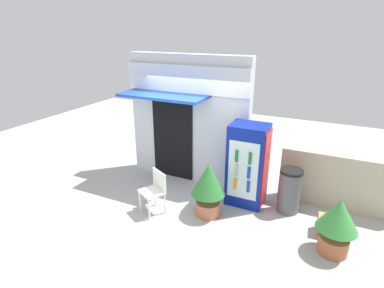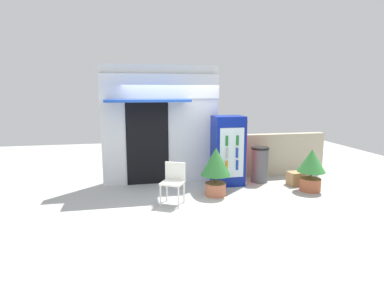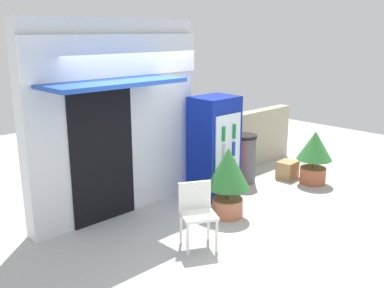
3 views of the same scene
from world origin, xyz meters
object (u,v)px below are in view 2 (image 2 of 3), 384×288
at_px(plastic_chair, 174,179).
at_px(potted_plant_curbside, 311,166).
at_px(potted_plant_near_shop, 216,167).
at_px(cardboard_box, 296,178).
at_px(drink_cooler, 228,151).
at_px(trash_bin, 260,164).

bearing_deg(plastic_chair, potted_plant_curbside, 3.57).
relative_size(plastic_chair, potted_plant_near_shop, 0.79).
height_order(potted_plant_near_shop, cardboard_box, potted_plant_near_shop).
relative_size(plastic_chair, cardboard_box, 2.32).
bearing_deg(cardboard_box, drink_cooler, 166.00).
height_order(plastic_chair, potted_plant_curbside, potted_plant_curbside).
distance_m(plastic_chair, potted_plant_near_shop, 1.08).
bearing_deg(cardboard_box, plastic_chair, -167.51).
distance_m(drink_cooler, cardboard_box, 1.86).
bearing_deg(potted_plant_near_shop, drink_cooler, 55.49).
bearing_deg(trash_bin, drink_cooler, -177.40).
distance_m(plastic_chair, cardboard_box, 3.32).
distance_m(trash_bin, cardboard_box, 0.96).
distance_m(plastic_chair, trash_bin, 2.70).
relative_size(potted_plant_curbside, cardboard_box, 2.69).
xyz_separation_m(drink_cooler, plastic_chair, (-1.56, -1.13, -0.35)).
xyz_separation_m(plastic_chair, potted_plant_curbside, (3.32, 0.21, 0.08)).
distance_m(potted_plant_near_shop, trash_bin, 1.66).
xyz_separation_m(drink_cooler, potted_plant_curbside, (1.76, -0.92, -0.27)).
distance_m(drink_cooler, potted_plant_near_shop, 0.98).
bearing_deg(potted_plant_curbside, plastic_chair, -176.43).
bearing_deg(drink_cooler, plastic_chair, -143.99).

